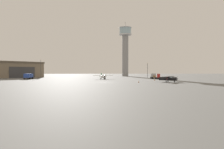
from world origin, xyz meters
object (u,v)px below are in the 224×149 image
at_px(truck_flatbed_silver, 154,76).
at_px(truck_box_blue, 29,76).
at_px(airplane_black, 167,78).
at_px(traffic_cone_near_left, 154,80).
at_px(light_post_west, 147,69).
at_px(traffic_cone_near_right, 139,82).
at_px(control_tower, 125,46).
at_px(light_post_east, 41,67).
at_px(airplane_white, 103,76).

distance_m(truck_flatbed_silver, truck_box_blue, 60.55).
height_order(airplane_black, traffic_cone_near_left, airplane_black).
xyz_separation_m(light_post_west, traffic_cone_near_left, (-6.44, -34.25, -4.89)).
bearing_deg(truck_box_blue, traffic_cone_near_left, 72.37).
bearing_deg(airplane_black, traffic_cone_near_right, -132.96).
height_order(control_tower, truck_flatbed_silver, control_tower).
distance_m(light_post_east, traffic_cone_near_left, 60.85).
distance_m(control_tower, traffic_cone_near_right, 81.98).
relative_size(light_post_east, traffic_cone_near_left, 17.01).
distance_m(airplane_black, truck_box_blue, 64.37).
distance_m(control_tower, truck_flatbed_silver, 53.23).
bearing_deg(light_post_west, traffic_cone_near_right, -108.62).
distance_m(control_tower, light_post_west, 36.19).
xyz_separation_m(airplane_white, light_post_east, (-32.50, 13.61, 4.51)).
distance_m(control_tower, airplane_black, 79.62).
bearing_deg(light_post_west, truck_box_blue, -165.87).
bearing_deg(truck_box_blue, truck_flatbed_silver, 88.93).
height_order(control_tower, airplane_black, control_tower).
relative_size(airplane_white, light_post_west, 1.10).
relative_size(airplane_white, truck_box_blue, 1.58).
height_order(control_tower, light_post_west, control_tower).
xyz_separation_m(airplane_white, airplane_black, (21.39, -27.73, 0.04)).
relative_size(airplane_black, truck_flatbed_silver, 1.23).
relative_size(airplane_white, light_post_east, 0.97).
relative_size(control_tower, truck_box_blue, 6.53).
relative_size(airplane_white, airplane_black, 1.11).
bearing_deg(airplane_white, truck_box_blue, -106.69).
bearing_deg(airplane_white, airplane_black, 25.11).
xyz_separation_m(control_tower, light_post_east, (-51.07, -35.43, -16.47)).
bearing_deg(traffic_cone_near_right, airplane_black, 9.59).
bearing_deg(traffic_cone_near_right, light_post_east, 135.04).
xyz_separation_m(control_tower, traffic_cone_near_right, (-7.87, -78.58, -22.02)).
relative_size(truck_flatbed_silver, light_post_east, 0.71).
bearing_deg(light_post_west, truck_flatbed_silver, -95.42).
distance_m(truck_flatbed_silver, traffic_cone_near_left, 17.30).
bearing_deg(truck_box_blue, airplane_white, 86.66).
xyz_separation_m(light_post_east, traffic_cone_near_left, (52.86, -29.63, -5.54)).
xyz_separation_m(truck_box_blue, light_post_west, (62.20, 15.66, 3.63)).
bearing_deg(traffic_cone_near_right, truck_box_blue, 145.14).
bearing_deg(control_tower, truck_flatbed_silver, -82.30).
distance_m(airplane_black, light_post_west, 46.43).
bearing_deg(traffic_cone_near_left, control_tower, 91.57).
xyz_separation_m(truck_flatbed_silver, light_post_east, (-57.62, 13.03, 4.56)).
height_order(light_post_east, traffic_cone_near_left, light_post_east).
height_order(light_post_west, traffic_cone_near_left, light_post_west).
relative_size(truck_flatbed_silver, traffic_cone_near_right, 12.45).
bearing_deg(airplane_black, light_post_west, 120.74).
distance_m(truck_flatbed_silver, light_post_west, 18.15).
height_order(control_tower, traffic_cone_near_left, control_tower).
distance_m(light_post_west, traffic_cone_near_left, 35.19).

